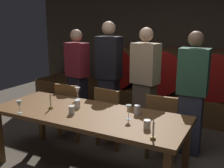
{
  "coord_description": "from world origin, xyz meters",
  "views": [
    {
      "loc": [
        1.4,
        -2.34,
        1.81
      ],
      "look_at": [
        -0.18,
        0.66,
        0.99
      ],
      "focal_mm": 43.01,
      "sensor_mm": 36.0,
      "label": 1
    }
  ],
  "objects_px": {
    "wine_barrel_center": "(167,70)",
    "wine_glass_left": "(19,104)",
    "guest_center_right": "(145,85)",
    "wine_glass_center": "(78,91)",
    "guest_far_right": "(192,93)",
    "wine_glass_right": "(129,109)",
    "cup_center_right": "(137,110)",
    "guest_center_left": "(109,76)",
    "dining_table": "(88,118)",
    "cup_far_right": "(147,124)",
    "guest_far_left": "(77,76)",
    "wine_barrel_right": "(218,75)",
    "chair_right": "(163,123)",
    "cup_center_left": "(72,110)",
    "cup_far_left": "(77,104)",
    "candle_left": "(51,104)",
    "chair_left": "(71,108)",
    "chair_center": "(111,114)",
    "candle_right": "(153,134)",
    "wine_barrel_left": "(123,66)"
  },
  "relations": [
    {
      "from": "wine_barrel_center",
      "to": "wine_glass_left",
      "type": "height_order",
      "value": "wine_barrel_center"
    },
    {
      "from": "guest_center_right",
      "to": "wine_glass_center",
      "type": "bearing_deg",
      "value": 55.04
    },
    {
      "from": "guest_far_right",
      "to": "wine_glass_right",
      "type": "height_order",
      "value": "guest_far_right"
    },
    {
      "from": "wine_glass_center",
      "to": "cup_center_right",
      "type": "xyz_separation_m",
      "value": [
        0.96,
        -0.18,
        -0.07
      ]
    },
    {
      "from": "guest_center_left",
      "to": "dining_table",
      "type": "bearing_deg",
      "value": 107.54
    },
    {
      "from": "wine_glass_center",
      "to": "wine_glass_right",
      "type": "bearing_deg",
      "value": -21.84
    },
    {
      "from": "wine_glass_center",
      "to": "cup_far_right",
      "type": "xyz_separation_m",
      "value": [
        1.21,
        -0.53,
        -0.07
      ]
    },
    {
      "from": "guest_far_left",
      "to": "guest_center_left",
      "type": "xyz_separation_m",
      "value": [
        0.64,
        -0.03,
        0.08
      ]
    },
    {
      "from": "wine_barrel_right",
      "to": "wine_glass_center",
      "type": "height_order",
      "value": "wine_barrel_right"
    },
    {
      "from": "wine_barrel_center",
      "to": "guest_far_left",
      "type": "xyz_separation_m",
      "value": [
        -1.24,
        -1.2,
        -0.02
      ]
    },
    {
      "from": "cup_center_right",
      "to": "wine_glass_right",
      "type": "bearing_deg",
      "value": -96.85
    },
    {
      "from": "chair_right",
      "to": "cup_center_left",
      "type": "distance_m",
      "value": 1.22
    },
    {
      "from": "cup_far_left",
      "to": "wine_barrel_right",
      "type": "bearing_deg",
      "value": 60.2
    },
    {
      "from": "chair_right",
      "to": "dining_table",
      "type": "bearing_deg",
      "value": 41.33
    },
    {
      "from": "candle_left",
      "to": "cup_center_right",
      "type": "height_order",
      "value": "candle_left"
    },
    {
      "from": "guest_far_left",
      "to": "guest_center_left",
      "type": "relative_size",
      "value": 0.92
    },
    {
      "from": "chair_left",
      "to": "guest_far_right",
      "type": "bearing_deg",
      "value": -169.28
    },
    {
      "from": "wine_barrel_center",
      "to": "wine_barrel_right",
      "type": "bearing_deg",
      "value": 0.0
    },
    {
      "from": "candle_left",
      "to": "cup_center_left",
      "type": "distance_m",
      "value": 0.34
    },
    {
      "from": "guest_center_left",
      "to": "wine_glass_center",
      "type": "bearing_deg",
      "value": 87.84
    },
    {
      "from": "chair_center",
      "to": "guest_far_right",
      "type": "xyz_separation_m",
      "value": [
        1.05,
        0.32,
        0.36
      ]
    },
    {
      "from": "guest_center_right",
      "to": "wine_barrel_right",
      "type": "bearing_deg",
      "value": -110.09
    },
    {
      "from": "guest_center_right",
      "to": "wine_barrel_center",
      "type": "bearing_deg",
      "value": -75.2
    },
    {
      "from": "chair_left",
      "to": "candle_right",
      "type": "distance_m",
      "value": 1.93
    },
    {
      "from": "guest_far_left",
      "to": "chair_right",
      "type": "bearing_deg",
      "value": 173.8
    },
    {
      "from": "wine_barrel_left",
      "to": "guest_far_right",
      "type": "height_order",
      "value": "guest_far_right"
    },
    {
      "from": "dining_table",
      "to": "chair_left",
      "type": "xyz_separation_m",
      "value": [
        -0.71,
        0.64,
        -0.19
      ]
    },
    {
      "from": "chair_left",
      "to": "cup_far_right",
      "type": "xyz_separation_m",
      "value": [
        1.5,
        -0.77,
        0.3
      ]
    },
    {
      "from": "candle_left",
      "to": "chair_left",
      "type": "bearing_deg",
      "value": 107.96
    },
    {
      "from": "candle_left",
      "to": "cup_far_right",
      "type": "height_order",
      "value": "candle_left"
    },
    {
      "from": "guest_far_left",
      "to": "cup_far_left",
      "type": "relative_size",
      "value": 16.85
    },
    {
      "from": "guest_center_left",
      "to": "candle_left",
      "type": "bearing_deg",
      "value": 86.25
    },
    {
      "from": "candle_left",
      "to": "candle_right",
      "type": "height_order",
      "value": "candle_left"
    },
    {
      "from": "wine_barrel_center",
      "to": "cup_far_left",
      "type": "distance_m",
      "value": 2.4
    },
    {
      "from": "candle_right",
      "to": "cup_far_left",
      "type": "distance_m",
      "value": 1.21
    },
    {
      "from": "wine_barrel_right",
      "to": "guest_far_left",
      "type": "relative_size",
      "value": 0.49
    },
    {
      "from": "wine_barrel_right",
      "to": "wine_glass_right",
      "type": "distance_m",
      "value": 2.51
    },
    {
      "from": "wine_barrel_left",
      "to": "candle_right",
      "type": "bearing_deg",
      "value": -59.71
    },
    {
      "from": "candle_right",
      "to": "cup_center_right",
      "type": "height_order",
      "value": "candle_right"
    },
    {
      "from": "dining_table",
      "to": "wine_glass_right",
      "type": "bearing_deg",
      "value": 2.33
    },
    {
      "from": "chair_center",
      "to": "cup_far_left",
      "type": "bearing_deg",
      "value": 82.59
    },
    {
      "from": "candle_left",
      "to": "candle_right",
      "type": "bearing_deg",
      "value": -9.73
    },
    {
      "from": "cup_far_right",
      "to": "guest_far_left",
      "type": "bearing_deg",
      "value": 142.59
    },
    {
      "from": "wine_glass_right",
      "to": "cup_far_left",
      "type": "xyz_separation_m",
      "value": [
        -0.73,
        0.07,
        -0.07
      ]
    },
    {
      "from": "chair_left",
      "to": "wine_glass_center",
      "type": "xyz_separation_m",
      "value": [
        0.29,
        -0.24,
        0.37
      ]
    },
    {
      "from": "guest_center_left",
      "to": "candle_right",
      "type": "relative_size",
      "value": 9.05
    },
    {
      "from": "chair_right",
      "to": "wine_glass_left",
      "type": "bearing_deg",
      "value": 34.35
    },
    {
      "from": "guest_center_left",
      "to": "wine_glass_right",
      "type": "relative_size",
      "value": 10.82
    },
    {
      "from": "chair_left",
      "to": "guest_center_right",
      "type": "height_order",
      "value": "guest_center_right"
    },
    {
      "from": "guest_far_right",
      "to": "candle_left",
      "type": "xyz_separation_m",
      "value": [
        -1.47,
        -1.11,
        -0.06
      ]
    }
  ]
}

